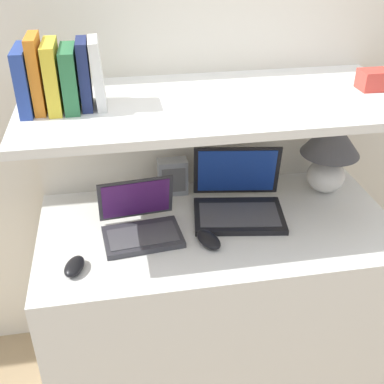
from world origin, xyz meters
TOP-DOWN VIEW (x-y plane):
  - wall_back at (0.00, 0.70)m, footprint 6.00×0.05m
  - desk at (0.00, 0.32)m, footprint 1.27×0.63m
  - back_riser at (0.00, 0.65)m, footprint 1.27×0.04m
  - shelf at (0.00, 0.39)m, footprint 1.27×0.57m
  - table_lamp at (0.47, 0.48)m, footprint 0.23×0.23m
  - laptop_large at (0.09, 0.39)m, footprint 0.36×0.32m
  - laptop_small at (-0.28, 0.31)m, footprint 0.28×0.24m
  - computer_mouse at (-0.06, 0.21)m, footprint 0.10×0.13m
  - second_mouse at (-0.50, 0.15)m, footprint 0.08×0.11m
  - router_box at (-0.13, 0.57)m, footprint 0.11×0.06m
  - book_blue at (-0.59, 0.39)m, footprint 0.04×0.17m
  - book_orange at (-0.55, 0.39)m, footprint 0.03×0.14m
  - book_yellow at (-0.50, 0.39)m, footprint 0.04×0.17m
  - book_green at (-0.45, 0.39)m, footprint 0.04×0.16m
  - book_navy at (-0.41, 0.39)m, footprint 0.03×0.12m
  - book_white at (-0.37, 0.39)m, footprint 0.04×0.13m
  - shelf_gadget at (0.54, 0.39)m, footprint 0.10×0.08m

SIDE VIEW (x-z plane):
  - desk at x=0.00m, z-range 0.00..0.77m
  - back_riser at x=0.00m, z-range 0.00..1.19m
  - computer_mouse at x=-0.06m, z-range 0.77..0.80m
  - second_mouse at x=-0.50m, z-range 0.77..0.80m
  - laptop_small at x=-0.28m, z-range 0.72..0.90m
  - laptop_large at x=0.09m, z-range 0.70..0.93m
  - router_box at x=-0.13m, z-range 0.77..0.91m
  - table_lamp at x=0.47m, z-range 0.80..1.11m
  - shelf at x=0.00m, z-range 1.19..1.21m
  - wall_back at x=0.00m, z-range 0.00..2.40m
  - shelf_gadget at x=0.54m, z-range 1.21..1.28m
  - book_green at x=-0.45m, z-range 1.21..1.40m
  - book_blue at x=-0.59m, z-range 1.21..1.40m
  - book_yellow at x=-0.50m, z-range 1.21..1.41m
  - book_navy at x=-0.41m, z-range 1.21..1.42m
  - book_white at x=-0.37m, z-range 1.21..1.42m
  - book_orange at x=-0.55m, z-range 1.21..1.44m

